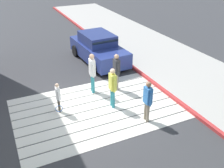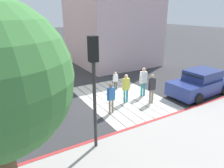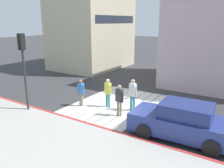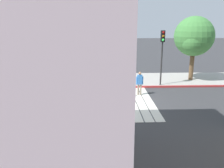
# 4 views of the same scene
# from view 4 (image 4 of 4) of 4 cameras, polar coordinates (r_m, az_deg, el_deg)

# --- Properties ---
(ground_plane) EXTENTS (120.00, 120.00, 0.00)m
(ground_plane) POSITION_cam_4_polar(r_m,az_deg,el_deg) (14.94, 1.52, -4.28)
(ground_plane) COLOR #38383A
(crosswalk_stripes) EXTENTS (6.40, 4.35, 0.01)m
(crosswalk_stripes) POSITION_cam_4_polar(r_m,az_deg,el_deg) (14.94, 1.52, -4.25)
(crosswalk_stripes) COLOR silver
(crosswalk_stripes) RESTS_ON ground
(sidewalk_west) EXTENTS (4.80, 40.00, 0.12)m
(sidewalk_west) POSITION_cam_4_polar(r_m,az_deg,el_deg) (20.29, 0.51, 1.01)
(sidewalk_west) COLOR #ADA8A0
(sidewalk_west) RESTS_ON ground
(curb_painted) EXTENTS (0.16, 40.00, 0.13)m
(curb_painted) POSITION_cam_4_polar(r_m,az_deg,el_deg) (18.02, 0.86, -0.73)
(curb_painted) COLOR #BC3333
(curb_painted) RESTS_ON ground
(car_parked_near_curb) EXTENTS (2.14, 4.38, 1.57)m
(car_parked_near_curb) POSITION_cam_4_polar(r_m,az_deg,el_deg) (17.00, -14.42, 0.19)
(car_parked_near_curb) COLOR navy
(car_parked_near_curb) RESTS_ON ground
(traffic_light_corner) EXTENTS (0.39, 0.28, 4.24)m
(traffic_light_corner) POSITION_cam_4_polar(r_m,az_deg,el_deg) (18.32, 11.95, 8.67)
(traffic_light_corner) COLOR #2D2D2D
(traffic_light_corner) RESTS_ON ground
(street_tree) EXTENTS (3.20, 3.20, 5.32)m
(street_tree) POSITION_cam_4_polar(r_m,az_deg,el_deg) (20.61, 18.99, 10.49)
(street_tree) COLOR brown
(street_tree) RESTS_ON ground
(pedestrian_adult_lead) EXTENTS (0.24, 0.50, 1.70)m
(pedestrian_adult_lead) POSITION_cam_4_polar(r_m,az_deg,el_deg) (16.00, -2.73, 0.70)
(pedestrian_adult_lead) COLOR gray
(pedestrian_adult_lead) RESTS_ON ground
(pedestrian_adult_trailing) EXTENTS (0.24, 0.49, 1.68)m
(pedestrian_adult_trailing) POSITION_cam_4_polar(r_m,az_deg,el_deg) (15.29, 1.87, 0.00)
(pedestrian_adult_trailing) COLOR teal
(pedestrian_adult_trailing) RESTS_ON ground
(pedestrian_adult_side) EXTENTS (0.22, 0.48, 1.62)m
(pedestrian_adult_side) POSITION_cam_4_polar(r_m,az_deg,el_deg) (16.16, 6.63, 0.57)
(pedestrian_adult_side) COLOR gray
(pedestrian_adult_side) RESTS_ON ground
(pedestrian_teen_behind) EXTENTS (0.29, 0.52, 1.81)m
(pedestrian_teen_behind) POSITION_cam_4_polar(r_m,az_deg,el_deg) (14.98, -3.65, -0.05)
(pedestrian_teen_behind) COLOR teal
(pedestrian_teen_behind) RESTS_ON ground
(pedestrian_child_with_racket) EXTENTS (0.29, 0.39, 1.25)m
(pedestrian_child_with_racket) POSITION_cam_4_polar(r_m,az_deg,el_deg) (13.38, 0.14, -3.39)
(pedestrian_child_with_racket) COLOR brown
(pedestrian_child_with_racket) RESTS_ON ground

